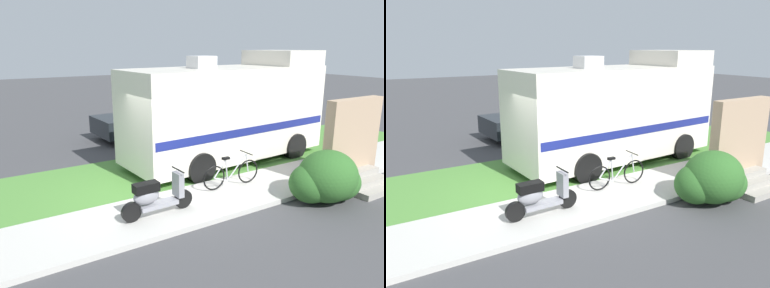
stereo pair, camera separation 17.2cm
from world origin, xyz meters
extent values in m
plane|color=#424244|center=(0.00, 0.00, 0.00)|extent=(80.00, 80.00, 0.00)
cube|color=beige|center=(0.00, -1.20, 0.06)|extent=(24.00, 2.00, 0.12)
cube|color=#4C8438|center=(0.00, 1.50, 0.04)|extent=(24.00, 3.40, 0.08)
cube|color=silver|center=(3.61, 1.24, 1.70)|extent=(6.92, 2.72, 2.80)
cube|color=silver|center=(6.11, 1.39, 3.35)|extent=(1.93, 2.32, 0.50)
cube|color=navy|center=(3.61, 1.24, 1.28)|extent=(6.79, 2.74, 0.24)
cube|color=black|center=(6.99, 1.44, 2.19)|extent=(0.20, 1.98, 0.90)
cube|color=silver|center=(2.59, 1.18, 3.28)|extent=(0.73, 0.64, 0.36)
cylinder|color=black|center=(5.65, 2.48, 0.45)|extent=(0.91, 0.33, 0.90)
cylinder|color=black|center=(5.78, 0.25, 0.45)|extent=(0.91, 0.33, 0.90)
cylinder|color=black|center=(1.68, 2.25, 0.45)|extent=(0.91, 0.33, 0.90)
cylinder|color=black|center=(1.81, 0.02, 0.45)|extent=(0.91, 0.33, 0.90)
cylinder|color=black|center=(0.43, -1.32, 0.34)|extent=(0.44, 0.11, 0.44)
cylinder|color=black|center=(-0.86, -1.35, 0.34)|extent=(0.44, 0.11, 0.44)
cube|color=gray|center=(-0.21, -1.34, 0.36)|extent=(0.91, 0.30, 0.10)
cube|color=black|center=(-0.50, -1.35, 0.82)|extent=(0.57, 0.27, 0.20)
ellipsoid|color=gray|center=(-0.50, -1.35, 0.62)|extent=(0.61, 0.31, 0.36)
cube|color=gray|center=(0.30, -1.33, 0.72)|extent=(0.15, 0.32, 0.56)
cylinder|color=black|center=(0.30, -1.33, 1.07)|extent=(0.05, 0.50, 0.04)
sphere|color=white|center=(0.30, -1.33, 0.90)|extent=(0.12, 0.12, 0.12)
torus|color=black|center=(2.76, -0.87, 0.45)|extent=(0.66, 0.07, 0.66)
torus|color=black|center=(1.66, -0.83, 0.45)|extent=(0.66, 0.07, 0.66)
cylinder|color=silver|center=(2.38, -0.86, 0.62)|extent=(0.62, 0.06, 0.67)
cylinder|color=silver|center=(2.05, -0.84, 0.60)|extent=(0.10, 0.04, 0.60)
cylinder|color=silver|center=(2.34, -0.86, 0.92)|extent=(0.66, 0.06, 0.09)
cylinder|color=silver|center=(1.87, -0.84, 0.37)|extent=(0.43, 0.05, 0.18)
cylinder|color=silver|center=(1.84, -0.84, 0.67)|extent=(0.38, 0.05, 0.47)
cylinder|color=silver|center=(2.72, -0.87, 0.70)|extent=(0.12, 0.04, 0.51)
cube|color=black|center=(2.01, -0.84, 0.93)|extent=(0.20, 0.11, 0.06)
cylinder|color=black|center=(2.67, -0.87, 0.99)|extent=(0.05, 0.52, 0.03)
cube|color=#1E2328|center=(4.88, 6.01, 1.03)|extent=(2.46, 2.16, 1.50)
cube|color=black|center=(4.88, 6.01, 1.48)|extent=(2.34, 2.18, 0.44)
cube|color=#1E2328|center=(2.27, 5.87, 0.63)|extent=(2.98, 2.19, 0.70)
cylinder|color=black|center=(5.01, 7.00, 0.38)|extent=(0.77, 0.28, 0.76)
cylinder|color=black|center=(5.11, 5.05, 0.38)|extent=(0.77, 0.28, 0.76)
cylinder|color=black|center=(1.88, 6.83, 0.38)|extent=(0.77, 0.28, 0.76)
cylinder|color=black|center=(1.99, 4.87, 0.38)|extent=(0.77, 0.28, 0.76)
cube|color=#9E998E|center=(5.30, -2.80, 0.08)|extent=(1.40, 0.96, 0.16)
cube|color=#9E998E|center=(5.30, -2.64, 0.24)|extent=(1.40, 0.64, 0.16)
cube|color=#9E998E|center=(5.30, -2.48, 0.40)|extent=(1.40, 0.32, 0.16)
cube|color=tan|center=(5.30, -2.17, 1.20)|extent=(2.00, 0.30, 2.40)
ellipsoid|color=#2D6026|center=(3.70, -2.70, 0.68)|extent=(1.51, 1.36, 1.29)
ellipsoid|color=#2D6026|center=(3.33, -2.55, 0.53)|extent=(1.14, 1.02, 0.97)
ellipsoid|color=#2D6026|center=(4.05, -2.81, 0.49)|extent=(1.06, 0.95, 0.90)
cylinder|color=navy|center=(6.42, -1.05, 0.23)|extent=(0.07, 0.07, 0.23)
cylinder|color=navy|center=(6.42, -1.05, 0.37)|extent=(0.03, 0.03, 0.05)
cylinder|color=black|center=(6.42, -1.05, 0.40)|extent=(0.03, 0.03, 0.02)
camera|label=1|loc=(-3.60, -8.11, 3.74)|focal=34.55mm
camera|label=2|loc=(-3.45, -8.20, 3.74)|focal=34.55mm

